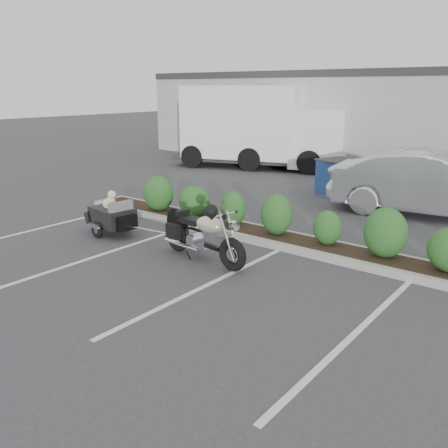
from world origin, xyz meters
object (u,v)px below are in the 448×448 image
Objects in this scene: pet_trailer at (112,215)px; delivery_truck at (262,129)px; motorcycle at (202,236)px; sedan at (433,184)px; dumpster at (345,178)px.

pet_trailer is 10.65m from delivery_truck.
motorcycle is at bearing -80.46° from delivery_truck.
pet_trailer is 8.25m from sedan.
delivery_truck reaches higher than sedan.
pet_trailer is at bearing -93.76° from delivery_truck.
sedan reaches higher than motorcycle.
motorcycle is 1.13× the size of dumpster.
sedan is (2.51, 6.34, 0.34)m from motorcycle.
pet_trailer is at bearing 130.91° from sedan.
pet_trailer is (-2.78, 0.02, -0.06)m from motorcycle.
sedan is 0.67× the size of delivery_truck.
sedan is 8.97m from delivery_truck.
sedan is 2.62× the size of dumpster.
pet_trailer is 0.91× the size of dumpster.
delivery_truck is (-2.76, 10.22, 1.17)m from pet_trailer.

